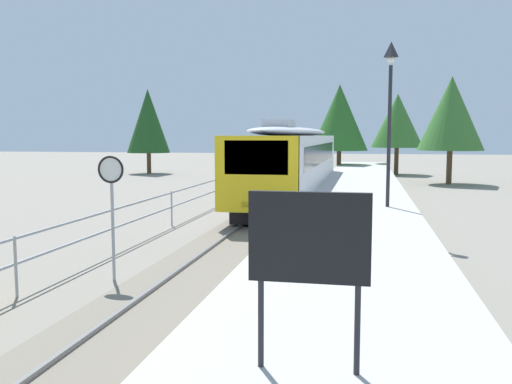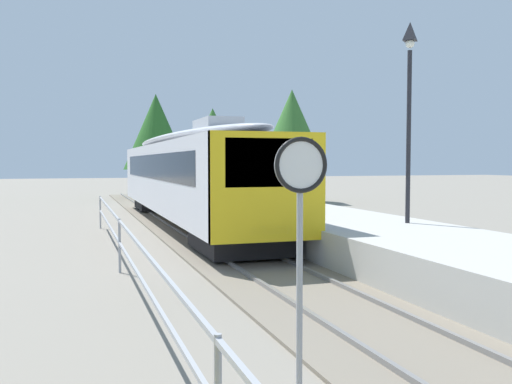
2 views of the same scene
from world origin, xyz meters
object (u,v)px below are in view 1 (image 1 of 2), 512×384
(commuter_train, at_px, (294,158))
(platform_lamp_mid_platform, at_px, (390,93))
(platform_notice_board, at_px, (309,244))
(speed_limit_sign, at_px, (111,186))

(commuter_train, bearing_deg, platform_lamp_mid_platform, -63.78)
(platform_lamp_mid_platform, xyz_separation_m, platform_notice_board, (-1.25, -13.22, -2.44))
(commuter_train, distance_m, speed_limit_sign, 16.08)
(commuter_train, height_order, platform_lamp_mid_platform, platform_lamp_mid_platform)
(platform_notice_board, bearing_deg, commuter_train, 97.85)
(platform_notice_board, height_order, speed_limit_sign, speed_limit_sign)
(commuter_train, height_order, speed_limit_sign, commuter_train)
(platform_notice_board, bearing_deg, speed_limit_sign, 130.14)
(platform_lamp_mid_platform, xyz_separation_m, speed_limit_sign, (-6.23, -7.32, -2.50))
(commuter_train, relative_size, platform_lamp_mid_platform, 3.60)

